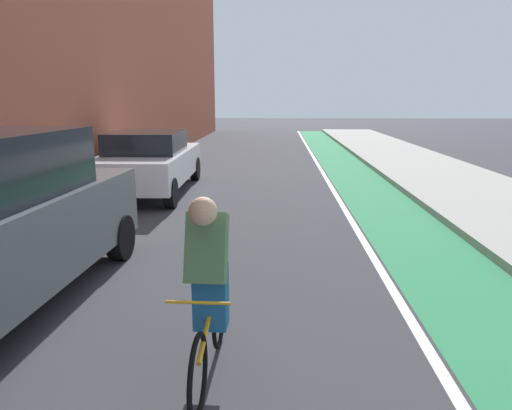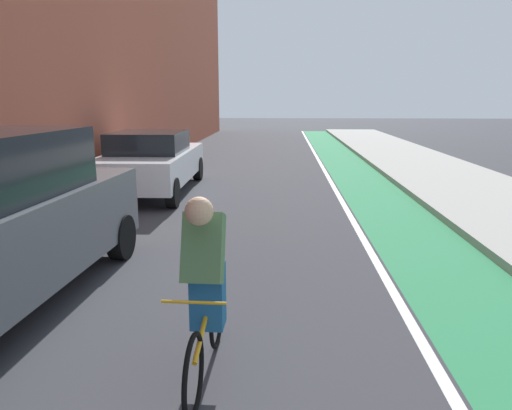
{
  "view_description": "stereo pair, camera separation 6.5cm",
  "coord_description": "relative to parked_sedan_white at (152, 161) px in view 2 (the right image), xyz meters",
  "views": [
    {
      "loc": [
        0.56,
        4.69,
        2.33
      ],
      "look_at": [
        0.27,
        11.0,
        0.91
      ],
      "focal_mm": 33.53,
      "sensor_mm": 36.0,
      "label": 1
    },
    {
      "loc": [
        0.63,
        4.69,
        2.33
      ],
      "look_at": [
        0.27,
        11.0,
        0.91
      ],
      "focal_mm": 33.53,
      "sensor_mm": 36.0,
      "label": 2
    }
  ],
  "objects": [
    {
      "name": "bike_lane_paint",
      "position": [
        5.56,
        2.41,
        -0.79
      ],
      "size": [
        1.6,
        41.66,
        0.0
      ],
      "primitive_type": "cube",
      "color": "#2D8451",
      "rests_on": "ground"
    },
    {
      "name": "ground_plane",
      "position": [
        2.65,
        0.41,
        -0.79
      ],
      "size": [
        91.65,
        91.65,
        0.0
      ],
      "primitive_type": "plane",
      "color": "#38383D"
    },
    {
      "name": "cyclist_mid",
      "position": [
        2.65,
        -8.07,
        0.02
      ],
      "size": [
        0.48,
        1.7,
        1.6
      ],
      "color": "black",
      "rests_on": "ground"
    },
    {
      "name": "sidewalk_right",
      "position": [
        8.07,
        2.41,
        -0.72
      ],
      "size": [
        3.44,
        41.66,
        0.14
      ],
      "primitive_type": "cube",
      "color": "#A8A59E",
      "rests_on": "ground"
    },
    {
      "name": "parked_sedan_white",
      "position": [
        0.0,
        0.0,
        0.0
      ],
      "size": [
        2.06,
        4.77,
        1.53
      ],
      "color": "silver",
      "rests_on": "ground"
    },
    {
      "name": "lane_divider_stripe",
      "position": [
        4.66,
        2.41,
        -0.79
      ],
      "size": [
        0.12,
        41.66,
        0.0
      ],
      "primitive_type": "cube",
      "color": "white",
      "rests_on": "ground"
    }
  ]
}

